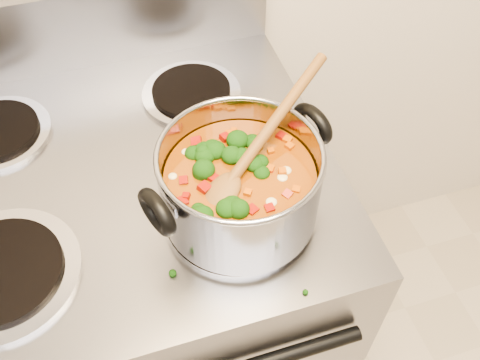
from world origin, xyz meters
name	(u,v)px	position (x,y,z in m)	size (l,w,h in m)	color
electric_range	(146,296)	(-0.03, 1.16, 0.47)	(0.76, 0.68, 1.08)	gray
stockpot	(240,185)	(0.15, 1.01, 1.00)	(0.30, 0.24, 0.15)	#929299
wooden_spoon	(249,157)	(0.17, 1.02, 1.04)	(0.26, 0.20, 0.11)	brown
cooktop_crumbs	(269,228)	(0.18, 0.97, 0.92)	(0.33, 0.27, 0.01)	black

